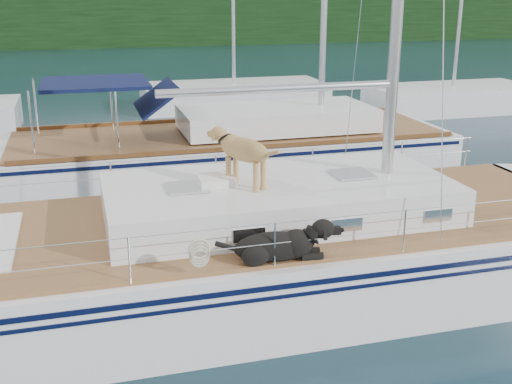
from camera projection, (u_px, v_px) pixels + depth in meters
name	position (u px, v px, depth m)	size (l,w,h in m)	color
ground	(229.00, 295.00, 10.06)	(120.00, 120.00, 0.00)	black
tree_line	(97.00, 8.00, 50.41)	(90.00, 3.00, 6.00)	black
shore_bank	(99.00, 38.00, 52.24)	(92.00, 1.00, 1.20)	#595147
main_sailboat	(234.00, 255.00, 9.87)	(12.00, 3.83, 14.01)	white
neighbor_sailboat	(235.00, 152.00, 16.19)	(11.00, 3.50, 13.30)	white
bg_boat_center	(234.00, 96.00, 25.62)	(7.20, 3.00, 11.65)	white
bg_boat_east	(452.00, 99.00, 24.91)	(6.40, 3.00, 11.65)	white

